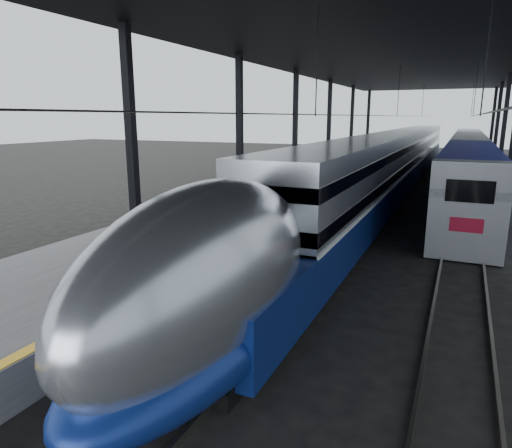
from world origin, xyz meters
The scene contains 7 objects.
ground centered at (0.00, 0.00, 0.00)m, with size 160.00×160.00×0.00m, color black.
platform centered at (-3.50, 20.00, 0.50)m, with size 6.00×80.00×1.00m, color #4C4C4F.
yellow_strip centered at (-0.70, 20.00, 1.00)m, with size 0.30×80.00×0.01m, color gold.
rails centered at (4.50, 20.00, 0.08)m, with size 6.52×80.00×0.16m.
canopy centered at (1.90, 20.00, 9.12)m, with size 18.00×75.00×9.47m.
tgv_train centered at (2.00, 25.21, 2.02)m, with size 3.01×65.20×4.32m.
second_train centered at (7.00, 35.37, 1.94)m, with size 2.78×56.05×3.83m.
Camera 1 is at (6.66, -10.16, 5.42)m, focal length 32.00 mm.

